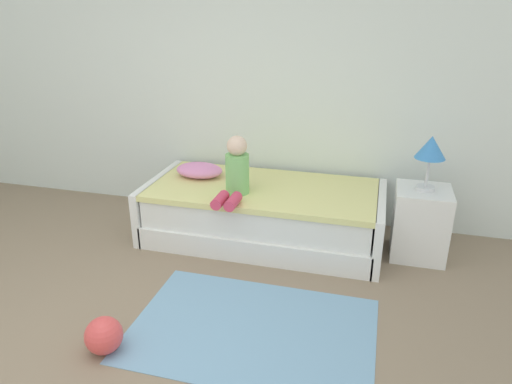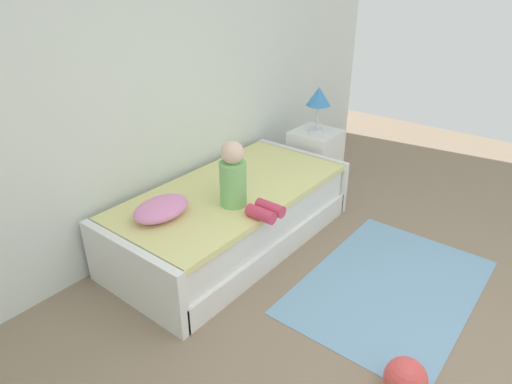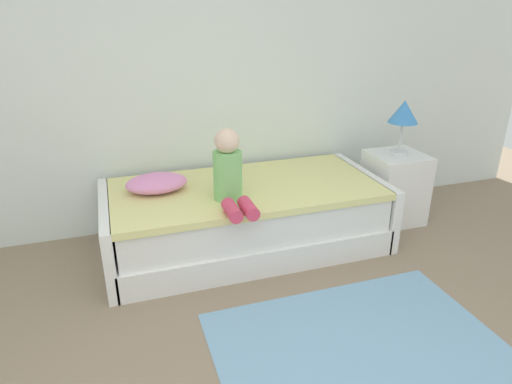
% 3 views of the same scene
% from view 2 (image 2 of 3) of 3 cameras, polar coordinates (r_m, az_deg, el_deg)
% --- Properties ---
extents(wall_rear, '(7.20, 0.10, 2.90)m').
position_cam_2_polar(wall_rear, '(3.37, -18.21, 14.38)').
color(wall_rear, silver).
rests_on(wall_rear, ground).
extents(bed, '(2.11, 1.00, 0.50)m').
position_cam_2_polar(bed, '(3.73, -3.02, -3.06)').
color(bed, white).
rests_on(bed, ground).
extents(nightstand, '(0.44, 0.44, 0.60)m').
position_cam_2_polar(nightstand, '(4.71, 7.47, 4.20)').
color(nightstand, white).
rests_on(nightstand, ground).
extents(table_lamp, '(0.24, 0.24, 0.45)m').
position_cam_2_polar(table_lamp, '(4.50, 7.96, 11.67)').
color(table_lamp, silver).
rests_on(table_lamp, nightstand).
extents(child_figure, '(0.20, 0.51, 0.50)m').
position_cam_2_polar(child_figure, '(3.26, -2.29, 1.38)').
color(child_figure, '#7FC672').
rests_on(child_figure, bed).
extents(pillow, '(0.44, 0.30, 0.13)m').
position_cam_2_polar(pillow, '(3.25, -11.94, -2.07)').
color(pillow, '#EA8CC6').
rests_on(pillow, bed).
extents(toy_ball, '(0.23, 0.23, 0.23)m').
position_cam_2_polar(toy_ball, '(2.75, 18.50, -21.52)').
color(toy_ball, '#E54C4C').
rests_on(toy_ball, ground).
extents(area_rug, '(1.60, 1.10, 0.01)m').
position_cam_2_polar(area_rug, '(3.51, 16.64, -11.36)').
color(area_rug, '#7AA8CC').
rests_on(area_rug, ground).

